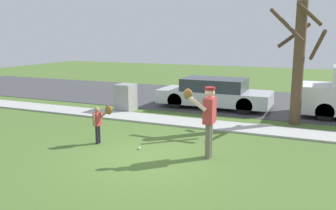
# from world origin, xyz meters

# --- Properties ---
(ground_plane) EXTENTS (48.00, 48.00, 0.00)m
(ground_plane) POSITION_xyz_m (0.00, 3.50, 0.00)
(ground_plane) COLOR #4C6B2D
(sidewalk_strip) EXTENTS (36.00, 1.20, 0.06)m
(sidewalk_strip) POSITION_xyz_m (0.00, 3.60, 0.03)
(sidewalk_strip) COLOR #B2B2AD
(sidewalk_strip) RESTS_ON ground
(road_surface) EXTENTS (36.00, 6.80, 0.02)m
(road_surface) POSITION_xyz_m (0.00, 8.60, 0.01)
(road_surface) COLOR #424244
(road_surface) RESTS_ON ground
(person_adult) EXTENTS (0.70, 0.66, 1.77)m
(person_adult) POSITION_xyz_m (1.31, 0.48, 1.10)
(person_adult) COLOR #6B6656
(person_adult) RESTS_ON ground
(person_child) EXTENTS (0.46, 0.42, 1.08)m
(person_child) POSITION_xyz_m (-1.77, 0.44, 0.70)
(person_child) COLOR black
(person_child) RESTS_ON ground
(baseball) EXTENTS (0.07, 0.07, 0.07)m
(baseball) POSITION_xyz_m (-0.54, 0.38, 0.04)
(baseball) COLOR white
(baseball) RESTS_ON ground
(utility_cabinet) EXTENTS (0.67, 0.74, 1.08)m
(utility_cabinet) POSITION_xyz_m (-3.38, 4.60, 0.54)
(utility_cabinet) COLOR gray
(utility_cabinet) RESTS_ON ground
(street_tree_near) EXTENTS (1.84, 1.88, 4.09)m
(street_tree_near) POSITION_xyz_m (3.04, 4.94, 2.20)
(street_tree_near) COLOR brown
(street_tree_near) RESTS_ON ground
(parked_sedan_silver) EXTENTS (4.60, 1.80, 1.23)m
(parked_sedan_silver) POSITION_xyz_m (-0.27, 6.55, 0.62)
(parked_sedan_silver) COLOR silver
(parked_sedan_silver) RESTS_ON road_surface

